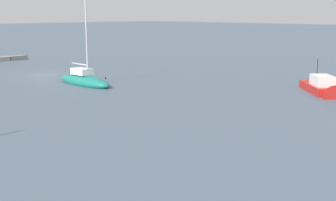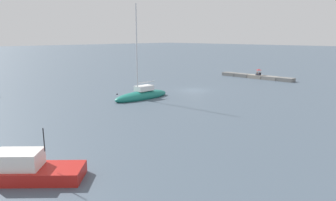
{
  "view_description": "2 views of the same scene",
  "coord_description": "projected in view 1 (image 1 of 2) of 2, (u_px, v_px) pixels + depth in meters",
  "views": [
    {
      "loc": [
        28.9,
        50.78,
        7.8
      ],
      "look_at": [
        4.17,
        26.23,
        0.91
      ],
      "focal_mm": 47.8,
      "sensor_mm": 36.0,
      "label": 1
    },
    {
      "loc": [
        -30.55,
        37.03,
        8.38
      ],
      "look_at": [
        -7.86,
        13.86,
        1.58
      ],
      "focal_mm": 32.92,
      "sensor_mm": 36.0,
      "label": 2
    }
  ],
  "objects": [
    {
      "name": "sailboat_teal_far",
      "position": [
        84.0,
        80.0,
        49.08
      ],
      "size": [
        2.76,
        8.78,
        12.91
      ],
      "rotation": [
        0.0,
        0.0,
        6.25
      ],
      "color": "#197266",
      "rests_on": "ground_plane"
    },
    {
      "name": "motorboat_red_near",
      "position": [
        323.0,
        90.0,
        43.31
      ],
      "size": [
        6.55,
        6.61,
        4.0
      ],
      "rotation": [
        0.0,
        0.0,
        5.51
      ],
      "color": "red",
      "rests_on": "ground_plane"
    },
    {
      "name": "ground_plane",
      "position": [
        45.0,
        75.0,
        56.73
      ],
      "size": [
        500.0,
        500.0,
        0.0
      ],
      "primitive_type": "plane",
      "color": "#475666"
    }
  ]
}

